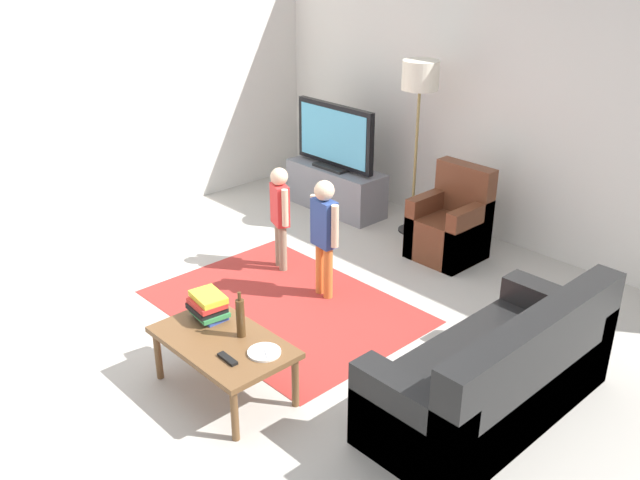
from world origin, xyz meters
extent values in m
plane|color=#B2ADA3|center=(0.00, 0.00, 0.00)|extent=(7.80, 7.80, 0.00)
cube|color=silver|center=(0.00, 3.00, 1.35)|extent=(6.00, 0.12, 2.70)
cube|color=silver|center=(-3.00, 0.00, 1.35)|extent=(0.12, 6.00, 2.70)
cube|color=#9E2D28|center=(-0.25, 0.42, 0.00)|extent=(2.20, 1.60, 0.01)
cube|color=slate|center=(-1.56, 2.30, 0.25)|extent=(1.20, 0.44, 0.50)
cube|color=black|center=(-1.56, 2.25, 0.10)|extent=(1.10, 0.32, 0.03)
cube|color=black|center=(-1.56, 2.28, 0.52)|extent=(0.44, 0.28, 0.03)
cube|color=black|center=(-1.56, 2.28, 0.87)|extent=(1.10, 0.07, 0.68)
cube|color=#59B2D8|center=(-1.56, 2.24, 0.87)|extent=(1.00, 0.01, 0.58)
cube|color=black|center=(1.72, 0.50, 0.21)|extent=(0.80, 1.80, 0.42)
cube|color=black|center=(2.02, 0.50, 0.43)|extent=(0.20, 1.80, 0.86)
cube|color=black|center=(1.72, -0.30, 0.30)|extent=(0.80, 0.20, 0.60)
cube|color=black|center=(1.72, 1.30, 0.30)|extent=(0.80, 0.20, 0.60)
cube|color=#B22823|center=(1.87, 1.05, 0.56)|extent=(0.10, 0.32, 0.32)
cube|color=brown|center=(0.09, 2.20, 0.21)|extent=(0.60, 0.60, 0.42)
cube|color=brown|center=(0.09, 2.42, 0.45)|extent=(0.60, 0.16, 0.90)
cube|color=brown|center=(-0.15, 2.20, 0.30)|extent=(0.12, 0.60, 0.60)
cube|color=brown|center=(0.33, 2.20, 0.30)|extent=(0.12, 0.60, 0.60)
cylinder|color=#262626|center=(-0.56, 2.45, 0.01)|extent=(0.28, 0.28, 0.02)
cylinder|color=#99844C|center=(-0.56, 2.45, 0.76)|extent=(0.03, 0.03, 1.50)
cylinder|color=silver|center=(-0.56, 2.45, 1.64)|extent=(0.36, 0.36, 0.28)
cylinder|color=gray|center=(-0.88, 0.90, 0.22)|extent=(0.07, 0.07, 0.45)
cylinder|color=gray|center=(-0.78, 0.86, 0.22)|extent=(0.07, 0.07, 0.45)
cube|color=red|center=(-0.83, 0.88, 0.64)|extent=(0.24, 0.18, 0.38)
sphere|color=beige|center=(-0.83, 0.88, 0.91)|extent=(0.16, 0.16, 0.16)
cylinder|color=beige|center=(-0.96, 0.93, 0.66)|extent=(0.06, 0.06, 0.35)
cylinder|color=beige|center=(-0.71, 0.83, 0.66)|extent=(0.06, 0.06, 0.35)
cylinder|color=orange|center=(-0.23, 0.82, 0.24)|extent=(0.08, 0.08, 0.48)
cylinder|color=orange|center=(-0.12, 0.80, 0.24)|extent=(0.08, 0.08, 0.48)
cube|color=#2D478C|center=(-0.17, 0.81, 0.68)|extent=(0.24, 0.15, 0.41)
sphere|color=beige|center=(-0.17, 0.81, 0.97)|extent=(0.17, 0.17, 0.17)
cylinder|color=beige|center=(-0.32, 0.83, 0.70)|extent=(0.06, 0.06, 0.37)
cylinder|color=beige|center=(-0.03, 0.79, 0.70)|extent=(0.06, 0.06, 0.37)
cube|color=brown|center=(0.37, -0.64, 0.40)|extent=(1.00, 0.60, 0.04)
cylinder|color=brown|center=(-0.08, -0.89, 0.19)|extent=(0.05, 0.05, 0.38)
cylinder|color=brown|center=(0.82, -0.89, 0.19)|extent=(0.05, 0.05, 0.38)
cylinder|color=brown|center=(-0.08, -0.39, 0.19)|extent=(0.05, 0.05, 0.38)
cylinder|color=brown|center=(0.82, -0.39, 0.19)|extent=(0.05, 0.05, 0.38)
cube|color=#334CA5|center=(0.07, -0.53, 0.44)|extent=(0.23, 0.17, 0.03)
cube|color=#388C4C|center=(0.08, -0.54, 0.47)|extent=(0.26, 0.24, 0.03)
cube|color=black|center=(0.06, -0.55, 0.50)|extent=(0.26, 0.24, 0.04)
cube|color=red|center=(0.07, -0.55, 0.54)|extent=(0.27, 0.22, 0.04)
cube|color=yellow|center=(0.06, -0.53, 0.58)|extent=(0.29, 0.22, 0.04)
cylinder|color=#4C3319|center=(0.42, -0.52, 0.56)|extent=(0.06, 0.06, 0.28)
cylinder|color=#4C3319|center=(0.42, -0.52, 0.73)|extent=(0.02, 0.02, 0.06)
cube|color=black|center=(0.59, -0.76, 0.43)|extent=(0.17, 0.05, 0.02)
cylinder|color=white|center=(0.69, -0.54, 0.43)|extent=(0.22, 0.22, 0.02)
cube|color=silver|center=(0.71, -0.54, 0.44)|extent=(0.14, 0.08, 0.01)
camera|label=1|loc=(3.71, -2.87, 2.96)|focal=39.01mm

